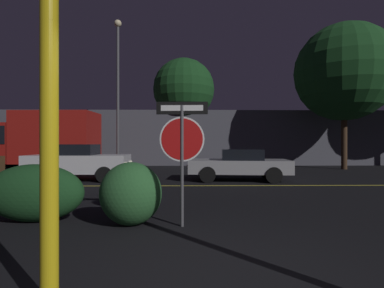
{
  "coord_description": "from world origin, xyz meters",
  "views": [
    {
      "loc": [
        -0.37,
        -3.16,
        1.46
      ],
      "look_at": [
        -0.23,
        4.81,
        1.45
      ],
      "focal_mm": 28.0,
      "sensor_mm": 36.0,
      "label": 1
    }
  ],
  "objects_px": {
    "hedge_bush_2": "(131,194)",
    "passing_car_3": "(239,164)",
    "hedge_bush_1": "(35,193)",
    "tree_1": "(344,72)",
    "street_lamp": "(118,80)",
    "tree_2": "(184,89)",
    "stop_sign": "(182,139)",
    "yellow_pole_left": "(49,141)",
    "delivery_truck": "(34,139)",
    "passing_car_2": "(79,162)"
  },
  "relations": [
    {
      "from": "yellow_pole_left",
      "to": "passing_car_3",
      "type": "relative_size",
      "value": 0.72
    },
    {
      "from": "passing_car_3",
      "to": "street_lamp",
      "type": "xyz_separation_m",
      "value": [
        -5.87,
        4.71,
        4.29
      ]
    },
    {
      "from": "hedge_bush_1",
      "to": "tree_2",
      "type": "distance_m",
      "value": 15.79
    },
    {
      "from": "stop_sign",
      "to": "hedge_bush_2",
      "type": "distance_m",
      "value": 1.35
    },
    {
      "from": "yellow_pole_left",
      "to": "tree_1",
      "type": "height_order",
      "value": "tree_1"
    },
    {
      "from": "stop_sign",
      "to": "tree_2",
      "type": "distance_m",
      "value": 15.67
    },
    {
      "from": "delivery_truck",
      "to": "tree_2",
      "type": "distance_m",
      "value": 9.72
    },
    {
      "from": "yellow_pole_left",
      "to": "hedge_bush_1",
      "type": "height_order",
      "value": "yellow_pole_left"
    },
    {
      "from": "hedge_bush_1",
      "to": "tree_1",
      "type": "xyz_separation_m",
      "value": [
        11.76,
        11.15,
        4.95
      ]
    },
    {
      "from": "street_lamp",
      "to": "tree_2",
      "type": "height_order",
      "value": "street_lamp"
    },
    {
      "from": "street_lamp",
      "to": "stop_sign",
      "type": "bearing_deg",
      "value": -71.77
    },
    {
      "from": "tree_1",
      "to": "tree_2",
      "type": "relative_size",
      "value": 1.13
    },
    {
      "from": "tree_1",
      "to": "delivery_truck",
      "type": "bearing_deg",
      "value": -178.68
    },
    {
      "from": "stop_sign",
      "to": "street_lamp",
      "type": "xyz_separation_m",
      "value": [
        -3.71,
        11.26,
        3.38
      ]
    },
    {
      "from": "hedge_bush_2",
      "to": "passing_car_3",
      "type": "bearing_deg",
      "value": 64.43
    },
    {
      "from": "passing_car_3",
      "to": "delivery_truck",
      "type": "relative_size",
      "value": 0.62
    },
    {
      "from": "yellow_pole_left",
      "to": "tree_2",
      "type": "relative_size",
      "value": 0.41
    },
    {
      "from": "stop_sign",
      "to": "street_lamp",
      "type": "distance_m",
      "value": 12.33
    },
    {
      "from": "hedge_bush_1",
      "to": "tree_2",
      "type": "xyz_separation_m",
      "value": [
        2.63,
        14.87,
        4.63
      ]
    },
    {
      "from": "delivery_truck",
      "to": "hedge_bush_2",
      "type": "bearing_deg",
      "value": -144.06
    },
    {
      "from": "delivery_truck",
      "to": "tree_1",
      "type": "distance_m",
      "value": 17.64
    },
    {
      "from": "delivery_truck",
      "to": "tree_1",
      "type": "height_order",
      "value": "tree_1"
    },
    {
      "from": "hedge_bush_1",
      "to": "hedge_bush_2",
      "type": "bearing_deg",
      "value": -8.2
    },
    {
      "from": "tree_1",
      "to": "hedge_bush_1",
      "type": "bearing_deg",
      "value": -136.54
    },
    {
      "from": "passing_car_3",
      "to": "tree_2",
      "type": "relative_size",
      "value": 0.57
    },
    {
      "from": "hedge_bush_2",
      "to": "passing_car_3",
      "type": "xyz_separation_m",
      "value": [
        3.08,
        6.44,
        0.07
      ]
    },
    {
      "from": "hedge_bush_2",
      "to": "tree_2",
      "type": "xyz_separation_m",
      "value": [
        0.79,
        15.13,
        4.6
      ]
    },
    {
      "from": "delivery_truck",
      "to": "hedge_bush_1",
      "type": "bearing_deg",
      "value": -150.68
    },
    {
      "from": "stop_sign",
      "to": "hedge_bush_1",
      "type": "bearing_deg",
      "value": 175.73
    },
    {
      "from": "stop_sign",
      "to": "passing_car_2",
      "type": "relative_size",
      "value": 0.55
    },
    {
      "from": "hedge_bush_1",
      "to": "hedge_bush_2",
      "type": "xyz_separation_m",
      "value": [
        1.84,
        -0.27,
        0.03
      ]
    },
    {
      "from": "passing_car_2",
      "to": "tree_2",
      "type": "relative_size",
      "value": 0.54
    },
    {
      "from": "stop_sign",
      "to": "passing_car_3",
      "type": "relative_size",
      "value": 0.53
    },
    {
      "from": "stop_sign",
      "to": "hedge_bush_2",
      "type": "xyz_separation_m",
      "value": [
        -0.92,
        0.11,
        -0.98
      ]
    },
    {
      "from": "street_lamp",
      "to": "hedge_bush_1",
      "type": "bearing_deg",
      "value": -85.01
    },
    {
      "from": "passing_car_2",
      "to": "tree_1",
      "type": "distance_m",
      "value": 14.85
    },
    {
      "from": "yellow_pole_left",
      "to": "stop_sign",
      "type": "bearing_deg",
      "value": 67.61
    },
    {
      "from": "stop_sign",
      "to": "street_lamp",
      "type": "relative_size",
      "value": 0.27
    },
    {
      "from": "street_lamp",
      "to": "tree_1",
      "type": "distance_m",
      "value": 12.73
    },
    {
      "from": "yellow_pole_left",
      "to": "street_lamp",
      "type": "relative_size",
      "value": 0.36
    },
    {
      "from": "yellow_pole_left",
      "to": "tree_2",
      "type": "bearing_deg",
      "value": 86.89
    },
    {
      "from": "yellow_pole_left",
      "to": "delivery_truck",
      "type": "height_order",
      "value": "delivery_truck"
    },
    {
      "from": "yellow_pole_left",
      "to": "passing_car_2",
      "type": "distance_m",
      "value": 9.91
    },
    {
      "from": "hedge_bush_1",
      "to": "passing_car_2",
      "type": "xyz_separation_m",
      "value": [
        -1.46,
        6.34,
        0.19
      ]
    },
    {
      "from": "hedge_bush_2",
      "to": "hedge_bush_1",
      "type": "bearing_deg",
      "value": 171.8
    },
    {
      "from": "hedge_bush_1",
      "to": "passing_car_3",
      "type": "distance_m",
      "value": 7.9
    },
    {
      "from": "stop_sign",
      "to": "passing_car_3",
      "type": "distance_m",
      "value": 6.96
    },
    {
      "from": "yellow_pole_left",
      "to": "hedge_bush_1",
      "type": "relative_size",
      "value": 1.61
    },
    {
      "from": "yellow_pole_left",
      "to": "passing_car_3",
      "type": "xyz_separation_m",
      "value": [
        3.26,
        9.22,
        -0.85
      ]
    },
    {
      "from": "delivery_truck",
      "to": "street_lamp",
      "type": "height_order",
      "value": "street_lamp"
    }
  ]
}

